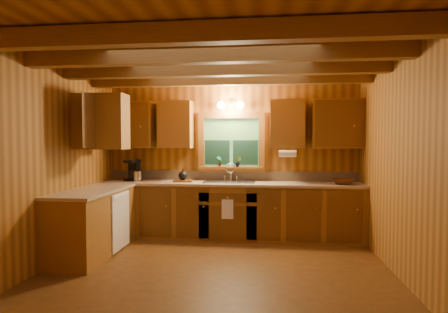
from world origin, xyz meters
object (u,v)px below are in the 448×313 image
Objects in this scene: cutting_board at (183,181)px; coffee_maker at (133,170)px; wicker_basket at (343,182)px; sink at (230,185)px.

coffee_maker is at bearing 166.67° from cutting_board.
wicker_basket is (2.54, -0.07, 0.03)m from cutting_board.
coffee_maker is 0.90m from cutting_board.
coffee_maker is (-1.65, 0.08, 0.22)m from sink.
cutting_board is (0.88, -0.10, -0.16)m from coffee_maker.
sink is 1.78m from wicker_basket.
sink is 0.77m from cutting_board.
cutting_board is 0.92× the size of wicker_basket.
coffee_maker is at bearing 177.36° from sink.
coffee_maker is 3.42m from wicker_basket.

